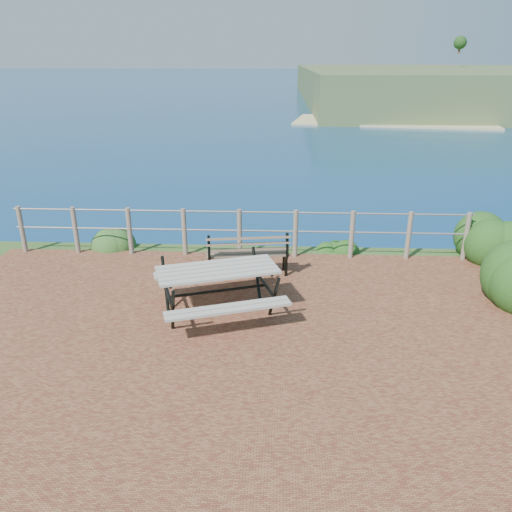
{
  "coord_description": "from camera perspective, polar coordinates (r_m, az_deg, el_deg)",
  "views": [
    {
      "loc": [
        0.81,
        -6.35,
        3.89
      ],
      "look_at": [
        0.43,
        1.5,
        0.75
      ],
      "focal_mm": 35.0,
      "sensor_mm": 36.0,
      "label": 1
    }
  ],
  "objects": [
    {
      "name": "ground",
      "position": [
        7.49,
        -3.89,
        -9.56
      ],
      "size": [
        10.0,
        7.0,
        0.12
      ],
      "primitive_type": "cube",
      "color": "brown",
      "rests_on": "ground"
    },
    {
      "name": "park_bench",
      "position": [
        9.36,
        -0.98,
        1.06
      ],
      "size": [
        1.59,
        0.61,
        0.88
      ],
      "rotation": [
        0.0,
        0.0,
        0.14
      ],
      "color": "brown",
      "rests_on": "ground"
    },
    {
      "name": "ocean",
      "position": [
        206.39,
        2.73,
        20.65
      ],
      "size": [
        1200.0,
        1200.0,
        0.0
      ],
      "primitive_type": "plane",
      "color": "#135374",
      "rests_on": "ground"
    },
    {
      "name": "picnic_table",
      "position": [
        7.95,
        -4.37,
        -3.48
      ],
      "size": [
        2.02,
        1.55,
        0.79
      ],
      "rotation": [
        0.0,
        0.0,
        0.33
      ],
      "color": "gray",
      "rests_on": "ground"
    },
    {
      "name": "shrub_right_edge",
      "position": [
        11.41,
        24.85,
        -0.26
      ],
      "size": [
        1.11,
        1.11,
        1.58
      ],
      "primitive_type": "ellipsoid",
      "color": "#183F13",
      "rests_on": "ground"
    },
    {
      "name": "shrub_lip_west",
      "position": [
        11.44,
        -15.08,
        1.12
      ],
      "size": [
        0.85,
        0.85,
        0.63
      ],
      "primitive_type": "ellipsoid",
      "color": "#1C481B",
      "rests_on": "ground"
    },
    {
      "name": "safety_railing",
      "position": [
        10.28,
        -1.89,
        2.95
      ],
      "size": [
        9.4,
        0.1,
        1.0
      ],
      "color": "#6B5B4C",
      "rests_on": "ground"
    },
    {
      "name": "shrub_lip_east",
      "position": [
        10.98,
        9.22,
        0.73
      ],
      "size": [
        0.73,
        0.73,
        0.45
      ],
      "primitive_type": "ellipsoid",
      "color": "#183F13",
      "rests_on": "ground"
    },
    {
      "name": "shrub_right_front",
      "position": [
        9.86,
        27.21,
        -4.04
      ],
      "size": [
        1.51,
        1.51,
        2.13
      ],
      "primitive_type": "ellipsoid",
      "color": "#183F13",
      "rests_on": "ground"
    }
  ]
}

